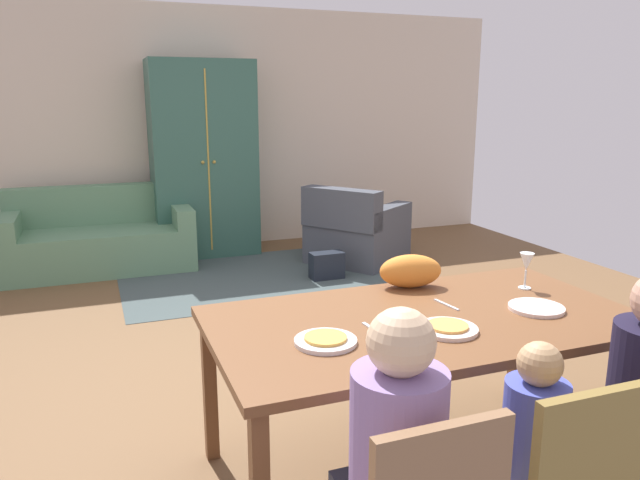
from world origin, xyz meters
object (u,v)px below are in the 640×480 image
(person_child, at_px, (524,471))
(person_woman, at_px, (637,422))
(dining_table, at_px, (425,331))
(plate_near_woman, at_px, (536,308))
(armoire, at_px, (204,160))
(plate_near_man, at_px, (326,341))
(cat, at_px, (410,271))
(plate_near_child, at_px, (448,329))
(wine_glass, at_px, (526,263))
(couch, at_px, (100,239))
(handbag, at_px, (327,266))
(armchair, at_px, (355,233))

(person_child, height_order, person_woman, person_woman)
(dining_table, bearing_deg, plate_near_woman, -10.85)
(armoire, bearing_deg, plate_near_man, -94.45)
(cat, bearing_deg, person_woman, -58.07)
(plate_near_man, xyz_separation_m, person_woman, (1.04, -0.57, -0.26))
(plate_near_child, xyz_separation_m, person_child, (0.00, -0.52, -0.34))
(plate_near_woman, xyz_separation_m, wine_glass, (0.16, 0.28, 0.12))
(plate_near_child, relative_size, plate_near_woman, 1.00)
(plate_near_man, distance_m, cat, 0.86)
(plate_near_man, distance_m, plate_near_child, 0.53)
(cat, bearing_deg, armoire, 107.96)
(plate_near_man, height_order, wine_glass, wine_glass)
(person_woman, relative_size, couch, 0.62)
(plate_near_child, relative_size, handbag, 0.78)
(plate_near_woman, relative_size, armchair, 0.21)
(couch, bearing_deg, armoire, 12.22)
(plate_near_child, bearing_deg, dining_table, 90.00)
(person_child, bearing_deg, armchair, 73.67)
(wine_glass, relative_size, person_child, 0.20)
(person_woman, bearing_deg, armoire, 97.62)
(plate_near_child, xyz_separation_m, armoire, (-0.17, 4.62, 0.28))
(plate_near_child, distance_m, wine_glass, 0.78)
(dining_table, bearing_deg, wine_glass, 14.76)
(person_child, relative_size, cat, 2.89)
(dining_table, xyz_separation_m, cat, (0.15, 0.41, 0.15))
(dining_table, height_order, wine_glass, wine_glass)
(plate_near_woman, distance_m, person_child, 0.86)
(dining_table, distance_m, armchair, 3.73)
(handbag, bearing_deg, armchair, 42.81)
(person_woman, distance_m, cat, 1.21)
(plate_near_child, distance_m, plate_near_woman, 0.53)
(wine_glass, relative_size, person_woman, 0.17)
(wine_glass, height_order, cat, wine_glass)
(wine_glass, bearing_deg, handbag, 89.15)
(dining_table, bearing_deg, plate_near_child, -90.00)
(person_child, distance_m, person_woman, 0.53)
(plate_near_child, distance_m, armchair, 3.91)
(dining_table, distance_m, plate_near_woman, 0.54)
(plate_near_child, xyz_separation_m, cat, (0.15, 0.59, 0.08))
(dining_table, relative_size, cat, 5.93)
(plate_near_man, bearing_deg, cat, 38.25)
(dining_table, relative_size, plate_near_child, 7.59)
(plate_near_man, distance_m, plate_near_woman, 1.04)
(plate_near_woman, bearing_deg, wine_glass, 60.05)
(dining_table, xyz_separation_m, handbag, (0.73, 3.03, -0.57))
(plate_near_child, height_order, cat, cat)
(dining_table, height_order, armoire, armoire)
(person_child, height_order, armoire, armoire)
(plate_near_child, xyz_separation_m, plate_near_woman, (0.52, 0.08, 0.00))
(wine_glass, distance_m, person_woman, 0.97)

